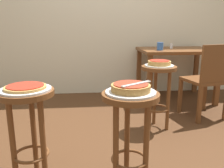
{
  "coord_description": "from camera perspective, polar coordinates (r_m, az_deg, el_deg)",
  "views": [
    {
      "loc": [
        -0.3,
        -2.05,
        1.04
      ],
      "look_at": [
        -0.13,
        -0.22,
        0.59
      ],
      "focal_mm": 38.12,
      "sensor_mm": 36.0,
      "label": 1
    }
  ],
  "objects": [
    {
      "name": "stool_foreground",
      "position": [
        1.47,
        4.36,
        -8.93
      ],
      "size": [
        0.35,
        0.35,
        0.65
      ],
      "color": "brown",
      "rests_on": "ground_plane"
    },
    {
      "name": "pizza_middle",
      "position": [
        1.55,
        -20.07,
        -0.66
      ],
      "size": [
        0.25,
        0.25,
        0.02
      ],
      "color": "tan",
      "rests_on": "serving_plate_middle"
    },
    {
      "name": "serving_plate_middle",
      "position": [
        1.56,
        -20.02,
        -1.23
      ],
      "size": [
        0.31,
        0.31,
        0.01
      ],
      "primitive_type": "cylinder",
      "color": "silver",
      "rests_on": "stool_middle"
    },
    {
      "name": "stool_leftside",
      "position": [
        2.42,
        11.06,
        0.03
      ],
      "size": [
        0.35,
        0.35,
        0.65
      ],
      "color": "brown",
      "rests_on": "ground_plane"
    },
    {
      "name": "stool_middle",
      "position": [
        1.61,
        -19.48,
        -7.6
      ],
      "size": [
        0.35,
        0.35,
        0.65
      ],
      "color": "brown",
      "rests_on": "ground_plane"
    },
    {
      "name": "pizza_foreground",
      "position": [
        1.4,
        4.52,
        -0.84
      ],
      "size": [
        0.23,
        0.23,
        0.05
      ],
      "color": "#B78442",
      "rests_on": "serving_plate_foreground"
    },
    {
      "name": "ground_plane",
      "position": [
        2.32,
        2.84,
        -12.8
      ],
      "size": [
        6.0,
        6.0,
        0.0
      ],
      "primitive_type": "plane",
      "color": "#4C2D19"
    },
    {
      "name": "serving_plate_foreground",
      "position": [
        1.41,
        4.49,
        -1.96
      ],
      "size": [
        0.3,
        0.3,
        0.01
      ],
      "primitive_type": "cylinder",
      "color": "silver",
      "rests_on": "stool_foreground"
    },
    {
      "name": "pizza_leftside",
      "position": [
        2.38,
        11.3,
        5.04
      ],
      "size": [
        0.22,
        0.22,
        0.05
      ],
      "color": "tan",
      "rests_on": "serving_plate_leftside"
    },
    {
      "name": "wooden_chair",
      "position": [
        2.86,
        22.1,
        1.24
      ],
      "size": [
        0.48,
        0.48,
        0.85
      ],
      "color": "brown",
      "rests_on": "ground_plane"
    },
    {
      "name": "pizza_server_knife",
      "position": [
        1.38,
        5.9,
        0.05
      ],
      "size": [
        0.2,
        0.14,
        0.01
      ],
      "primitive_type": "cube",
      "rotation": [
        0.0,
        0.0,
        0.59
      ],
      "color": "silver",
      "rests_on": "pizza_foreground"
    },
    {
      "name": "dining_table",
      "position": [
        3.47,
        15.14,
        6.37
      ],
      "size": [
        1.01,
        0.76,
        0.73
      ],
      "color": "brown",
      "rests_on": "ground_plane"
    },
    {
      "name": "cup_near_edge",
      "position": [
        3.21,
        11.46,
        8.86
      ],
      "size": [
        0.08,
        0.08,
        0.1
      ],
      "primitive_type": "cylinder",
      "color": "#3360B2",
      "rests_on": "dining_table"
    },
    {
      "name": "condiment_shaker",
      "position": [
        3.48,
        14.05,
        8.84
      ],
      "size": [
        0.04,
        0.04,
        0.07
      ],
      "primitive_type": "cylinder",
      "color": "white",
      "rests_on": "dining_table"
    },
    {
      "name": "serving_plate_leftside",
      "position": [
        2.39,
        11.27,
        4.36
      ],
      "size": [
        0.29,
        0.29,
        0.01
      ],
      "primitive_type": "cylinder",
      "color": "white",
      "rests_on": "stool_leftside"
    }
  ]
}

